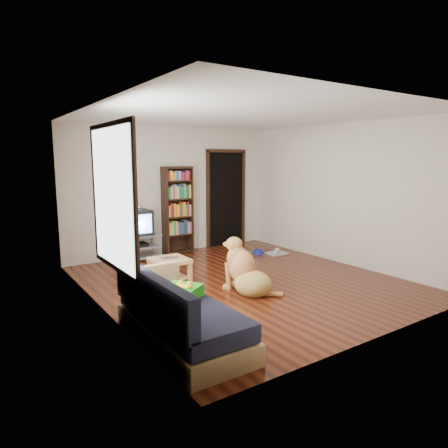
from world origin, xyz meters
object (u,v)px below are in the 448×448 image
green_cushion (180,292)px  dog_bowl (258,252)px  sofa (178,319)px  coffee_table (170,266)px  tv_stand (137,246)px  grey_rag (277,253)px  dog (245,272)px  laptop (170,258)px  bookshelf (177,206)px  crt_tv (135,222)px

green_cushion → dog_bowl: bearing=6.0°
sofa → coffee_table: sofa is taller
dog_bowl → sofa: 4.27m
tv_stand → dog_bowl: bearing=-21.3°
grey_rag → sofa: size_ratio=0.22×
sofa → dog: 1.82m
laptop → tv_stand: size_ratio=0.31×
green_cushion → bookshelf: bearing=30.0°
dog_bowl → sofa: sofa is taller
dog → grey_rag: bearing=38.2°
grey_rag → dog: (-2.00, -1.57, 0.29)m
dog_bowl → crt_tv: crt_tv is taller
laptop → coffee_table: bearing=102.7°
green_cushion → grey_rag: size_ratio=0.98×
dog_bowl → grey_rag: (0.30, -0.25, -0.03)m
green_cushion → crt_tv: bearing=43.2°
green_cushion → grey_rag: green_cushion is taller
green_cushion → sofa: (-0.12, -0.17, -0.22)m
dog → coffee_table: bearing=125.5°
dog_bowl → tv_stand: 2.48m
green_cushion → dog: bearing=-6.1°
crt_tv → tv_stand: bearing=-90.0°
bookshelf → dog: size_ratio=1.89×
dog_bowl → dog: 2.50m
laptop → coffee_table: laptop is taller
laptop → tv_stand: 1.74m
green_cushion → crt_tv: (0.85, 3.48, 0.26)m
tv_stand → sofa: (-0.97, -3.63, -0.01)m
coffee_table → green_cushion: bearing=-112.4°
dog → bookshelf: bearing=83.0°
green_cushion → dog: 1.64m
grey_rag → tv_stand: 2.85m
tv_stand → coffee_table: tv_stand is taller
green_cushion → crt_tv: crt_tv is taller
dog_bowl → crt_tv: 2.58m
grey_rag → sofa: bearing=-145.2°
laptop → dog_bowl: size_ratio=1.29×
dog_bowl → crt_tv: bearing=158.2°
dog_bowl → dog: dog is taller
laptop → crt_tv: size_ratio=0.49×
coffee_table → dog: bearing=-54.5°
green_cushion → coffee_table: 1.92m
green_cushion → dog_bowl: 4.08m
laptop → coffee_table: size_ratio=0.51×
coffee_table → bookshelf: bearing=59.0°
grey_rag → coffee_table: bearing=-168.6°
coffee_table → dog_bowl: bearing=18.2°
green_cushion → laptop: bearing=34.2°
coffee_table → dog: size_ratio=0.58×
tv_stand → sofa: size_ratio=0.50×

